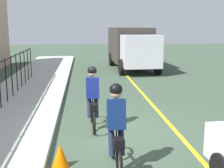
# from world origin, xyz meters

# --- Properties ---
(ground_plane) EXTENTS (80.00, 80.00, 0.00)m
(ground_plane) POSITION_xyz_m (0.00, 0.00, 0.00)
(ground_plane) COLOR #394A39
(lane_line_centre) EXTENTS (36.00, 0.12, 0.01)m
(lane_line_centre) POSITION_xyz_m (0.00, -1.60, 0.00)
(lane_line_centre) COLOR yellow
(lane_line_centre) RESTS_ON ground
(cyclist_lead) EXTENTS (1.71, 0.37, 1.83)m
(cyclist_lead) POSITION_xyz_m (0.37, 0.72, 0.91)
(cyclist_lead) COLOR black
(cyclist_lead) RESTS_ON ground
(cyclist_follow) EXTENTS (1.71, 0.37, 1.83)m
(cyclist_follow) POSITION_xyz_m (-2.20, 0.34, 0.91)
(cyclist_follow) COLOR black
(cyclist_follow) RESTS_ON ground
(box_truck_background) EXTENTS (6.80, 2.77, 2.78)m
(box_truck_background) POSITION_xyz_m (12.24, -2.34, 1.55)
(box_truck_background) COLOR #2F2B26
(box_truck_background) RESTS_ON ground
(traffic_cone_near) EXTENTS (0.36, 0.36, 0.50)m
(traffic_cone_near) POSITION_xyz_m (-1.95, 1.49, 0.25)
(traffic_cone_near) COLOR #F76502
(traffic_cone_near) RESTS_ON ground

